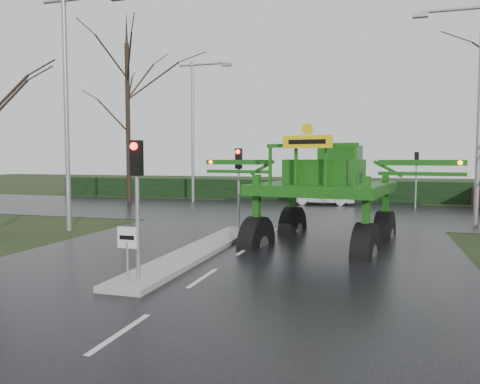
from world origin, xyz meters
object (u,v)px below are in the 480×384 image
(street_light_right, at_px, (472,93))
(crop_sprayer, at_px, (260,175))
(traffic_signal_near, at_px, (137,179))
(traffic_signal_mid, at_px, (239,171))
(traffic_signal_far, at_px, (416,167))
(street_light_left_far, at_px, (197,118))
(street_light_left_near, at_px, (72,90))
(white_sedan, at_px, (322,205))
(keep_left_sign, at_px, (127,246))

(street_light_right, distance_m, crop_sprayer, 11.13)
(traffic_signal_near, height_order, traffic_signal_mid, same)
(traffic_signal_near, bearing_deg, traffic_signal_far, 69.64)
(traffic_signal_far, relative_size, street_light_left_far, 0.35)
(street_light_left_near, relative_size, street_light_left_far, 1.00)
(traffic_signal_mid, distance_m, white_sedan, 13.54)
(traffic_signal_near, relative_size, white_sedan, 0.83)
(keep_left_sign, distance_m, street_light_left_far, 23.11)
(street_light_right, height_order, street_light_left_far, same)
(street_light_left_near, distance_m, street_light_right, 17.45)
(traffic_signal_far, relative_size, crop_sprayer, 0.37)
(crop_sprayer, xyz_separation_m, white_sedan, (0.40, 15.57, -2.51))
(traffic_signal_far, height_order, white_sedan, traffic_signal_far)
(traffic_signal_mid, relative_size, crop_sprayer, 0.37)
(street_light_left_near, height_order, street_light_right, same)
(keep_left_sign, relative_size, street_light_left_near, 0.14)
(traffic_signal_near, relative_size, street_light_right, 0.35)
(keep_left_sign, xyz_separation_m, white_sedan, (1.90, 22.14, -1.06))
(traffic_signal_near, bearing_deg, street_light_left_near, 134.53)
(crop_sprayer, distance_m, white_sedan, 15.77)
(keep_left_sign, distance_m, white_sedan, 22.25)
(traffic_signal_mid, bearing_deg, street_light_left_far, 118.86)
(keep_left_sign, bearing_deg, traffic_signal_near, 90.00)
(traffic_signal_far, height_order, crop_sprayer, crop_sprayer)
(keep_left_sign, bearing_deg, street_light_left_far, 107.78)
(crop_sprayer, bearing_deg, white_sedan, 97.94)
(street_light_left_near, bearing_deg, crop_sprayer, -6.29)
(street_light_right, bearing_deg, street_light_left_far, 153.98)
(traffic_signal_far, bearing_deg, street_light_left_far, 0.03)
(crop_sprayer, bearing_deg, traffic_signal_mid, 131.35)
(street_light_left_near, relative_size, white_sedan, 2.35)
(keep_left_sign, distance_m, traffic_signal_mid, 9.12)
(traffic_signal_mid, distance_m, street_light_left_near, 7.83)
(traffic_signal_near, distance_m, street_light_right, 16.46)
(street_light_right, bearing_deg, crop_sprayer, -139.07)
(keep_left_sign, relative_size, white_sedan, 0.32)
(white_sedan, bearing_deg, traffic_signal_near, 169.64)
(traffic_signal_far, height_order, street_light_right, street_light_right)
(traffic_signal_near, bearing_deg, crop_sprayer, 76.08)
(traffic_signal_mid, xyz_separation_m, street_light_left_near, (-6.89, -1.49, 3.40))
(traffic_signal_mid, relative_size, street_light_left_near, 0.35)
(keep_left_sign, bearing_deg, traffic_signal_far, 70.07)
(keep_left_sign, bearing_deg, white_sedan, 85.09)
(traffic_signal_far, bearing_deg, traffic_signal_near, 69.64)
(keep_left_sign, distance_m, crop_sprayer, 6.90)
(traffic_signal_near, xyz_separation_m, crop_sprayer, (1.51, 6.08, -0.08))
(crop_sprayer, height_order, white_sedan, crop_sprayer)
(traffic_signal_mid, bearing_deg, keep_left_sign, -90.00)
(keep_left_sign, relative_size, street_light_left_far, 0.14)
(keep_left_sign, relative_size, crop_sprayer, 0.14)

